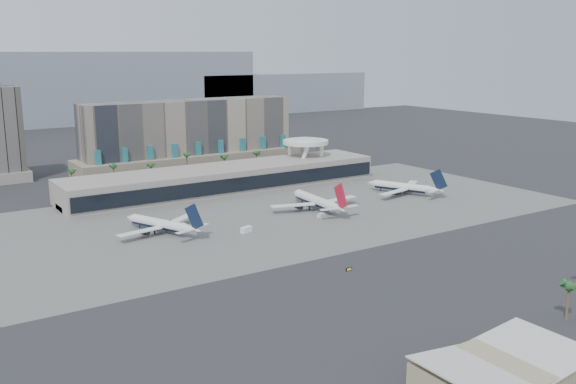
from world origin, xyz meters
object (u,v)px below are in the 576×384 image
service_vehicle_a (246,230)px  taxiway_sign (349,269)px  airliner_centre (317,201)px  airliner_left (162,224)px  service_vehicle_b (321,215)px  airliner_right (404,187)px

service_vehicle_a → taxiway_sign: (5.54, -58.29, -0.61)m
airliner_centre → service_vehicle_a: 48.03m
airliner_left → service_vehicle_b: (67.24, -15.24, -2.75)m
airliner_right → service_vehicle_b: 64.17m
airliner_left → airliner_right: airliner_right is taller
service_vehicle_a → service_vehicle_b: bearing=-14.1°
airliner_left → service_vehicle_b: size_ratio=11.38×
airliner_centre → airliner_right: 55.72m
airliner_left → airliner_right: 129.69m
taxiway_sign → service_vehicle_a: bearing=93.9°
airliner_left → airliner_centre: airliner_centre is taller
airliner_left → airliner_right: size_ratio=0.99×
airliner_centre → service_vehicle_b: airliner_centre is taller
service_vehicle_a → service_vehicle_b: size_ratio=1.37×
airliner_right → taxiway_sign: (-95.71, -75.37, -3.16)m
service_vehicle_b → taxiway_sign: 69.36m
airliner_left → airliner_centre: bearing=-25.2°
airliner_centre → airliner_right: (55.68, 2.20, -0.31)m
airliner_left → airliner_centre: (74.01, -2.92, 0.38)m
airliner_right → service_vehicle_a: bearing=165.4°
service_vehicle_a → taxiway_sign: size_ratio=1.96×
airliner_right → taxiway_sign: 121.87m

